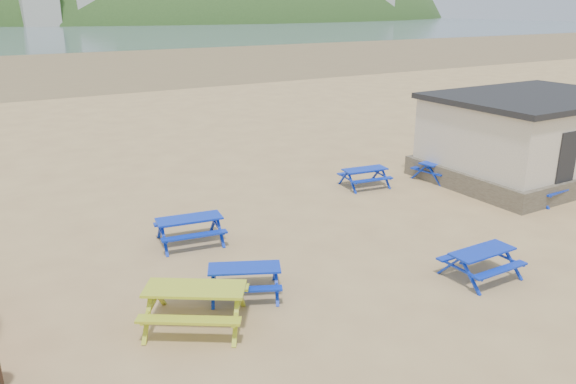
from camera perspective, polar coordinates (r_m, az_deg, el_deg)
ground at (r=15.69m, az=2.23°, el=-5.07°), size 400.00×400.00×0.00m
wet_sand at (r=67.78m, az=-24.53°, el=11.60°), size 400.00×400.00×0.00m
picnic_table_blue_a at (r=15.71m, az=-9.94°, el=-3.85°), size 1.96×1.68×0.74m
picnic_table_blue_b at (r=20.46m, az=7.79°, el=1.46°), size 1.77×1.50×0.67m
picnic_table_blue_c at (r=21.96m, az=15.03°, el=2.22°), size 1.89×1.62×0.70m
picnic_table_blue_d at (r=12.90m, az=-4.42°, el=-8.96°), size 2.03×1.88×0.68m
picnic_table_blue_e at (r=14.39m, az=19.01°, el=-6.90°), size 1.67×1.35×0.70m
picnic_table_blue_f at (r=20.87m, az=24.52°, el=0.43°), size 2.00×1.67×0.79m
picnic_table_yellow at (r=11.85m, az=-9.36°, el=-11.35°), size 2.60×2.48×0.85m
amenity_block at (r=23.02m, az=23.42°, el=5.19°), size 7.40×5.40×3.15m
headland_town at (r=261.28m, az=-9.06°, el=14.77°), size 264.00×144.00×108.00m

